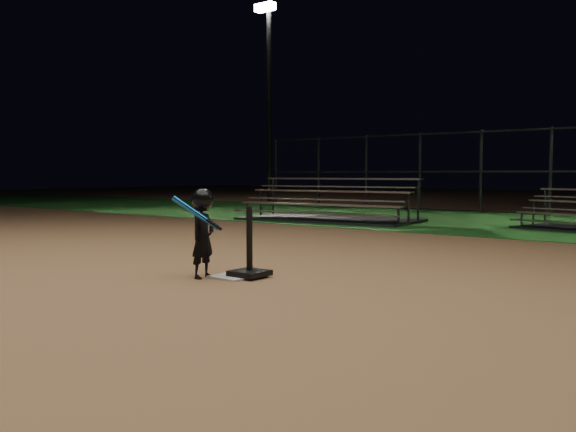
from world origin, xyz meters
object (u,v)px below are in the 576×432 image
Objects in this scene: home_plate at (234,276)px; batting_tee at (250,263)px; child_batter at (203,230)px; bleacher_left at (328,212)px; light_pole_left at (268,85)px.

home_plate is 0.57× the size of batting_tee.
child_batter is 0.22× the size of bleacher_left.
home_plate is 0.44× the size of child_batter.
child_batter is (-0.25, -0.24, 0.53)m from home_plate.
light_pole_left reaches higher than child_batter.
bleacher_left reaches higher than home_plate.
bleacher_left reaches higher than child_batter.
light_pole_left reaches higher than bleacher_left.
batting_tee is at bearing -50.70° from light_pole_left.
child_batter is at bearing -139.75° from batting_tee.
child_batter is 19.70m from light_pole_left.
home_plate is 0.10× the size of bleacher_left.
child_batter is (-0.40, -0.34, 0.38)m from batting_tee.
bleacher_left is (-4.00, 7.46, 0.05)m from batting_tee.
child_batter is 8.60m from bleacher_left.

